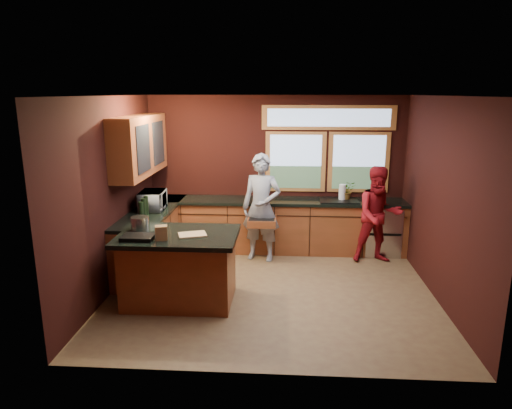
# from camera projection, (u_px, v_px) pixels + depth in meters

# --- Properties ---
(floor) EXTENTS (4.50, 4.50, 0.00)m
(floor) POSITION_uv_depth(u_px,v_px,m) (272.00, 290.00, 6.51)
(floor) COLOR brown
(floor) RESTS_ON ground
(room_shell) EXTENTS (4.52, 4.02, 2.71)m
(room_shell) POSITION_uv_depth(u_px,v_px,m) (231.00, 161.00, 6.43)
(room_shell) COLOR black
(room_shell) RESTS_ON ground
(back_counter) EXTENTS (4.50, 0.64, 0.93)m
(back_counter) POSITION_uv_depth(u_px,v_px,m) (286.00, 225.00, 8.03)
(back_counter) COLOR brown
(back_counter) RESTS_ON floor
(left_counter) EXTENTS (0.64, 2.30, 0.93)m
(left_counter) POSITION_uv_depth(u_px,v_px,m) (152.00, 238.00, 7.34)
(left_counter) COLOR brown
(left_counter) RESTS_ON floor
(island) EXTENTS (1.55, 1.05, 0.95)m
(island) POSITION_uv_depth(u_px,v_px,m) (179.00, 267.00, 6.07)
(island) COLOR brown
(island) RESTS_ON floor
(person_grey) EXTENTS (0.73, 0.56, 1.79)m
(person_grey) POSITION_uv_depth(u_px,v_px,m) (261.00, 208.00, 7.52)
(person_grey) COLOR slate
(person_grey) RESTS_ON floor
(person_red) EXTENTS (0.84, 0.69, 1.60)m
(person_red) POSITION_uv_depth(u_px,v_px,m) (379.00, 215.00, 7.42)
(person_red) COLOR maroon
(person_red) RESTS_ON floor
(microwave) EXTENTS (0.39, 0.56, 0.30)m
(microwave) POSITION_uv_depth(u_px,v_px,m) (153.00, 200.00, 7.22)
(microwave) COLOR #999999
(microwave) RESTS_ON left_counter
(potted_plant) EXTENTS (0.30, 0.26, 0.33)m
(potted_plant) POSITION_uv_depth(u_px,v_px,m) (347.00, 191.00, 7.86)
(potted_plant) COLOR #999999
(potted_plant) RESTS_ON back_counter
(paper_towel) EXTENTS (0.12, 0.12, 0.28)m
(paper_towel) POSITION_uv_depth(u_px,v_px,m) (342.00, 192.00, 7.83)
(paper_towel) COLOR silver
(paper_towel) RESTS_ON back_counter
(cutting_board) EXTENTS (0.41, 0.35, 0.02)m
(cutting_board) POSITION_uv_depth(u_px,v_px,m) (192.00, 235.00, 5.89)
(cutting_board) COLOR #A98057
(cutting_board) RESTS_ON island
(stock_pot) EXTENTS (0.24, 0.24, 0.18)m
(stock_pot) POSITION_uv_depth(u_px,v_px,m) (140.00, 223.00, 6.11)
(stock_pot) COLOR #B6B7BC
(stock_pot) RESTS_ON island
(paper_bag) EXTENTS (0.18, 0.15, 0.18)m
(paper_bag) POSITION_uv_depth(u_px,v_px,m) (161.00, 233.00, 5.70)
(paper_bag) COLOR brown
(paper_bag) RESTS_ON island
(black_tray) EXTENTS (0.40, 0.28, 0.05)m
(black_tray) POSITION_uv_depth(u_px,v_px,m) (138.00, 237.00, 5.73)
(black_tray) COLOR black
(black_tray) RESTS_ON island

